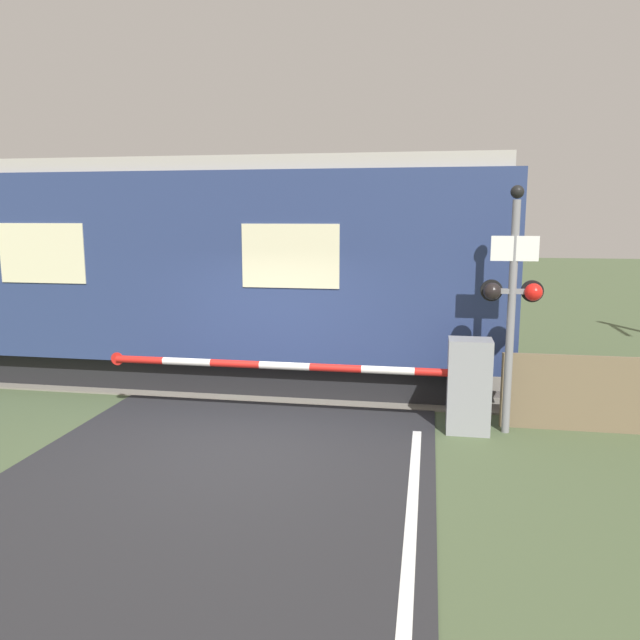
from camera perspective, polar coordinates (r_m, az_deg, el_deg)
ground_plane at (r=8.49m, az=-7.32°, el=-11.53°), size 80.00×80.00×0.00m
track_bed at (r=11.82m, az=-2.10°, el=-5.26°), size 36.00×3.20×0.13m
train at (r=12.95m, az=-20.12°, el=4.53°), size 15.68×3.15×3.99m
crossing_barrier at (r=9.03m, az=10.84°, el=-5.65°), size 5.72×0.44×1.35m
signal_post at (r=8.94m, az=17.16°, el=2.20°), size 0.84×0.26×3.44m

